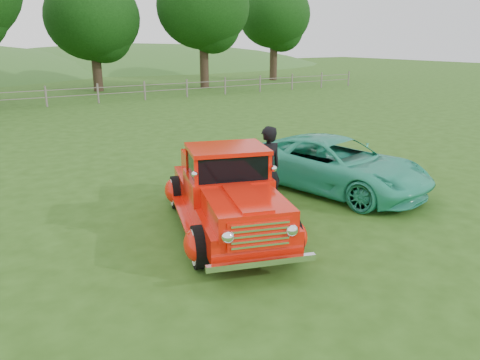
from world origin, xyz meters
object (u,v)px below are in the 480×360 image
tree_mid_east (203,7)px  tree_far_east (274,15)px  tree_near_east (93,18)px  man (267,168)px  teal_sedan (335,164)px  red_pickup (227,193)px

tree_mid_east → tree_far_east: (9.00, 3.00, -0.31)m
tree_near_east → man: bearing=-98.2°
tree_near_east → tree_mid_east: tree_mid_east is taller
tree_mid_east → teal_sedan: tree_mid_east is taller
tree_mid_east → teal_sedan: size_ratio=1.91×
tree_near_east → tree_mid_east: size_ratio=0.88×
tree_far_east → man: tree_far_east is taller
tree_near_east → man: tree_near_east is taller
tree_far_east → red_pickup: bearing=-127.4°
tree_mid_east → red_pickup: 29.95m
tree_far_east → teal_sedan: (-18.65, -28.44, -5.17)m
man → tree_mid_east: bearing=-112.8°
tree_mid_east → tree_near_east: bearing=166.0°
tree_near_east → teal_sedan: size_ratio=1.69×
tree_mid_east → tree_far_east: size_ratio=1.07×
tree_near_east → red_pickup: tree_near_east is taller
tree_mid_east → man: (-11.97, -25.67, -5.20)m
tree_far_east → teal_sedan: tree_far_east is taller
red_pickup → teal_sedan: red_pickup is taller
tree_mid_east → teal_sedan: 27.75m
tree_far_east → tree_near_east: bearing=-176.6°
red_pickup → tree_near_east: bearing=96.6°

